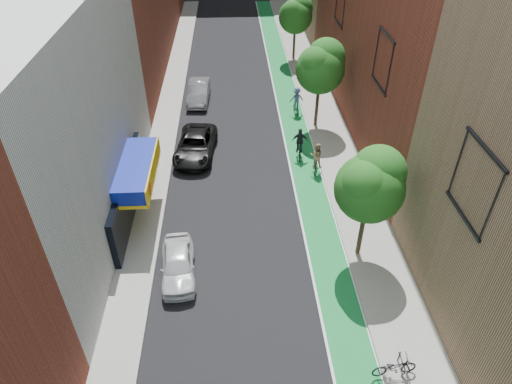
{
  "coord_description": "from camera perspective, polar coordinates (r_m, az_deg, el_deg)",
  "views": [
    {
      "loc": [
        -0.74,
        -6.98,
        17.31
      ],
      "look_at": [
        0.43,
        13.83,
        1.5
      ],
      "focal_mm": 32.0,
      "sensor_mm": 36.0,
      "label": 1
    }
  ],
  "objects": [
    {
      "name": "parked_car_silver",
      "position": [
        39.73,
        -7.19,
        12.32
      ],
      "size": [
        1.91,
        4.88,
        1.58
      ],
      "primitive_type": "imported",
      "rotation": [
        0.0,
        0.0,
        -0.05
      ],
      "color": "#95999D",
      "rests_on": "ground"
    },
    {
      "name": "cyclist_lane_mid",
      "position": [
        31.68,
        5.49,
        5.72
      ],
      "size": [
        1.12,
        1.71,
        2.19
      ],
      "rotation": [
        0.0,
        0.0,
        3.04
      ],
      "color": "black",
      "rests_on": "ground"
    },
    {
      "name": "parked_car_white",
      "position": [
        23.34,
        -9.73,
        -8.87
      ],
      "size": [
        2.02,
        4.25,
        1.4
      ],
      "primitive_type": "imported",
      "rotation": [
        0.0,
        0.0,
        0.09
      ],
      "color": "silver",
      "rests_on": "ground"
    },
    {
      "name": "tree_mid",
      "position": [
        34.0,
        8.13,
        15.4
      ],
      "size": [
        3.55,
        3.53,
        6.74
      ],
      "color": "#332619",
      "rests_on": "ground"
    },
    {
      "name": "parked_bike_near",
      "position": [
        20.39,
        16.92,
        -20.18
      ],
      "size": [
        1.92,
        0.82,
        0.98
      ],
      "primitive_type": "imported",
      "rotation": [
        0.0,
        0.0,
        1.66
      ],
      "color": "black",
      "rests_on": "sidewalk_right"
    },
    {
      "name": "building_left_white",
      "position": [
        25.95,
        -26.34,
        7.31
      ],
      "size": [
        8.0,
        20.0,
        12.0
      ],
      "primitive_type": "cube",
      "color": "silver",
      "rests_on": "ground"
    },
    {
      "name": "sidewalk_right",
      "position": [
        37.91,
        8.28,
        9.74
      ],
      "size": [
        3.0,
        68.0,
        0.15
      ],
      "primitive_type": "cube",
      "color": "gray",
      "rests_on": "ground"
    },
    {
      "name": "tree_far",
      "position": [
        47.22,
        5.02,
        21.31
      ],
      "size": [
        3.3,
        3.25,
        6.21
      ],
      "color": "#332619",
      "rests_on": "ground"
    },
    {
      "name": "cyclist_lane_far",
      "position": [
        37.47,
        5.08,
        11.26
      ],
      "size": [
        1.26,
        1.55,
        2.15
      ],
      "rotation": [
        0.0,
        0.0,
        3.32
      ],
      "color": "black",
      "rests_on": "ground"
    },
    {
      "name": "sidewalk_left",
      "position": [
        37.58,
        -11.03,
        9.17
      ],
      "size": [
        2.0,
        68.0,
        0.15
      ],
      "primitive_type": "cube",
      "color": "gray",
      "rests_on": "ground"
    },
    {
      "name": "parked_car_black",
      "position": [
        32.1,
        -7.58,
        5.81
      ],
      "size": [
        3.1,
        5.76,
        1.54
      ],
      "primitive_type": "imported",
      "rotation": [
        0.0,
        0.0,
        -0.1
      ],
      "color": "black",
      "rests_on": "ground"
    },
    {
      "name": "bike_lane",
      "position": [
        37.55,
        4.47,
        9.62
      ],
      "size": [
        2.0,
        68.0,
        0.01
      ],
      "primitive_type": "cube",
      "color": "#12672C",
      "rests_on": "ground"
    },
    {
      "name": "tree_near",
      "position": [
        22.13,
        14.19,
        1.02
      ],
      "size": [
        3.4,
        3.36,
        6.42
      ],
      "color": "#332619",
      "rests_on": "ground"
    },
    {
      "name": "cyclist_lane_near",
      "position": [
        30.26,
        7.55,
        4.07
      ],
      "size": [
        0.99,
        1.58,
        2.1
      ],
      "rotation": [
        0.0,
        0.0,
        2.89
      ],
      "color": "black",
      "rests_on": "ground"
    }
  ]
}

